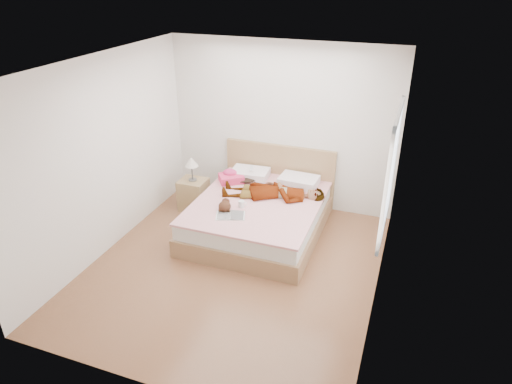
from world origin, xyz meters
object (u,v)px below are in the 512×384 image
woman (274,189)px  phone (251,168)px  nightstand (194,192)px  bed (260,212)px  magazine (230,216)px  coffee_mug (242,204)px  towel (231,177)px  plush_toy (225,205)px

woman → phone: (-0.50, 0.40, 0.10)m
nightstand → bed: bearing=-10.2°
magazine → nightstand: (-1.00, 0.84, -0.22)m
coffee_mug → woman: bearing=57.7°
bed → nightstand: bearing=169.8°
bed → nightstand: 1.23m
woman → magazine: bearing=-37.1°
magazine → nightstand: 1.33m
towel → coffee_mug: bearing=-57.3°
magazine → nightstand: size_ratio=0.51×
coffee_mug → plush_toy: size_ratio=0.45×
phone → plush_toy: phone is taller
magazine → phone: bearing=96.8°
woman → bed: (-0.15, -0.15, -0.34)m
magazine → nightstand: bearing=139.8°
woman → towel: size_ratio=3.25×
plush_toy → nightstand: bearing=140.2°
bed → coffee_mug: size_ratio=16.14×
woman → magazine: (-0.36, -0.78, -0.10)m
nightstand → magazine: bearing=-40.2°
magazine → towel: bearing=112.4°
magazine → plush_toy: size_ratio=1.59×
woman → bed: bearing=-57.2°
nightstand → coffee_mug: bearing=-27.9°
bed → plush_toy: bearing=-123.6°
bed → coffee_mug: (-0.16, -0.34, 0.28)m
towel → nightstand: 0.67m
woman → bed: bed is taller
woman → coffee_mug: bearing=-44.8°
phone → coffee_mug: (0.19, -0.89, -0.15)m
bed → magazine: (-0.21, -0.63, 0.24)m
woman → phone: phone is taller
woman → plush_toy: 0.82m
phone → towel: phone is taller
woman → plush_toy: bearing=-49.0°
phone → towel: 0.35m
woman → towel: 0.81m
phone → magazine: (0.14, -1.18, -0.19)m
woman → bed: size_ratio=0.72×
towel → plush_toy: (0.29, -0.90, -0.00)m
towel → plush_toy: size_ratio=1.62×
bed → coffee_mug: bed is taller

